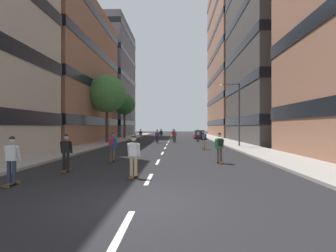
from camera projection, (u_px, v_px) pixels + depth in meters
ground_plane at (168, 142)px, 34.73m from camera, size 165.31×165.31×0.00m
sidewalk_left at (117, 140)px, 38.43m from camera, size 3.23×75.77×0.14m
sidewalk_right at (222, 140)px, 37.91m from camera, size 3.23×75.77×0.14m
lane_markings at (168, 142)px, 35.17m from camera, size 0.16×62.20×0.01m
building_left_mid at (51, 73)px, 35.33m from camera, size 13.74×21.61×19.16m
building_left_far at (99, 81)px, 57.58m from camera, size 13.74×17.47×24.87m
building_right_mid at (289, 18)px, 34.30m from camera, size 13.74×17.73×33.58m
building_right_far at (245, 57)px, 56.54m from camera, size 13.74×23.49×35.20m
parked_car_near at (199, 135)px, 44.45m from camera, size 1.82×4.40×1.52m
street_tree_near at (125, 104)px, 44.36m from camera, size 3.65×3.65×7.76m
street_tree_mid at (107, 94)px, 33.08m from camera, size 4.96×4.96×8.81m
streetlamp_right at (236, 107)px, 26.23m from camera, size 2.13×0.30×6.50m
skater_0 at (161, 134)px, 39.58m from camera, size 0.56×0.92×1.78m
skater_1 at (141, 134)px, 40.94m from camera, size 0.56×0.92×1.78m
skater_2 at (157, 135)px, 32.40m from camera, size 0.55×0.92×1.78m
skater_3 at (161, 133)px, 44.25m from camera, size 0.53×0.90×1.78m
skater_4 at (204, 138)px, 23.64m from camera, size 0.53×0.90×1.78m
skater_5 at (134, 154)px, 10.42m from camera, size 0.56×0.92×1.78m
skater_6 at (12, 158)px, 9.05m from camera, size 0.54×0.91×1.78m
skater_7 at (66, 151)px, 11.79m from camera, size 0.55×0.92×1.78m
skater_8 at (173, 134)px, 41.74m from camera, size 0.54×0.91×1.78m
skater_9 at (175, 135)px, 34.02m from camera, size 0.54×0.91×1.78m
skater_10 at (198, 135)px, 35.10m from camera, size 0.56×0.92×1.78m
skater_11 at (112, 145)px, 15.31m from camera, size 0.55×0.92×1.78m
skater_12 at (220, 146)px, 14.62m from camera, size 0.55×0.92×1.78m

